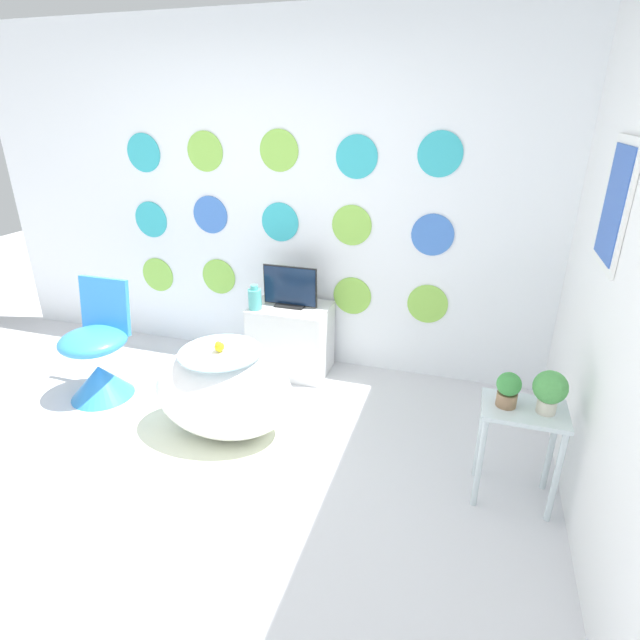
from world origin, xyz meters
name	(u,v)px	position (x,y,z in m)	size (l,w,h in m)	color
ground_plane	(128,536)	(0.00, 0.00, 0.00)	(12.00, 12.00, 0.00)	silver
wall_back_dotted	(278,202)	(0.00, 2.11, 1.30)	(5.17, 0.05, 2.60)	white
wall_right	(616,262)	(2.11, 1.05, 1.30)	(0.06, 3.09, 2.60)	white
rug	(211,438)	(0.00, 0.83, 0.00)	(1.18, 0.97, 0.01)	silver
bathtub	(224,391)	(0.06, 0.95, 0.30)	(0.91, 0.63, 0.60)	white
rubber_duck	(219,346)	(0.07, 0.92, 0.63)	(0.06, 0.07, 0.07)	yellow
chair	(98,360)	(-1.01, 1.08, 0.28)	(0.47, 0.47, 0.85)	#338CE0
tv_cabinet	(291,339)	(0.18, 1.85, 0.28)	(0.60, 0.43, 0.56)	silver
tv	(290,289)	(0.18, 1.85, 0.70)	(0.43, 0.12, 0.32)	black
vase	(255,299)	(-0.05, 1.72, 0.64)	(0.10, 0.10, 0.19)	#51B2AD
side_table	(521,430)	(1.81, 0.87, 0.43)	(0.42, 0.30, 0.57)	silver
potted_plant_left	(508,389)	(1.72, 0.86, 0.66)	(0.12, 0.12, 0.18)	#8C6B4C
potted_plant_right	(550,389)	(1.91, 0.86, 0.70)	(0.16, 0.16, 0.23)	beige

